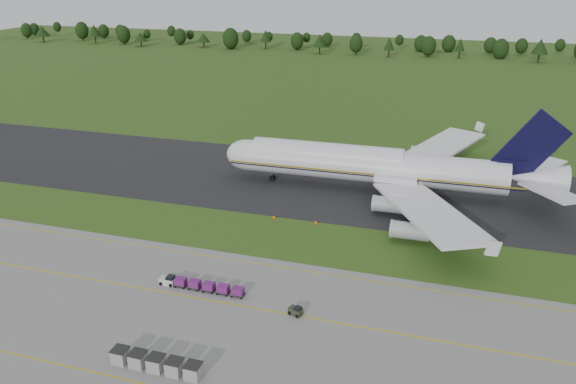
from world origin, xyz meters
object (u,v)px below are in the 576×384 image
(aircraft, at_px, (377,166))
(uld_row, at_px, (156,363))
(utility_cart, at_px, (296,311))
(edge_markers, at_px, (295,220))
(baggage_train, at_px, (200,285))

(aircraft, relative_size, uld_row, 6.11)
(utility_cart, bearing_deg, aircraft, 85.88)
(aircraft, relative_size, edge_markers, 8.12)
(aircraft, bearing_deg, baggage_train, -111.94)
(aircraft, distance_m, uld_row, 66.14)
(utility_cart, distance_m, edge_markers, 29.94)
(aircraft, distance_m, utility_cart, 48.78)
(baggage_train, distance_m, uld_row, 17.79)
(aircraft, height_order, baggage_train, aircraft)
(baggage_train, relative_size, uld_row, 1.17)
(aircraft, relative_size, utility_cart, 33.50)
(utility_cart, bearing_deg, edge_markers, 106.54)
(baggage_train, height_order, utility_cart, baggage_train)
(uld_row, bearing_deg, baggage_train, 98.64)
(aircraft, relative_size, baggage_train, 5.24)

